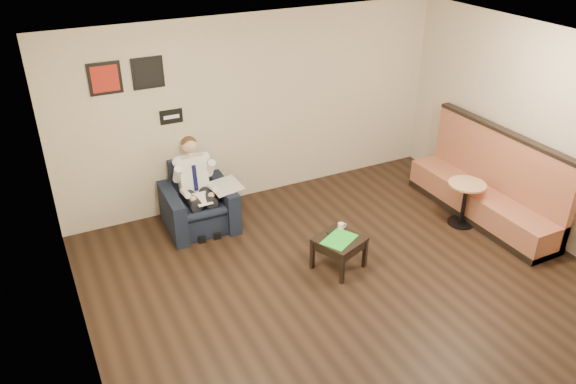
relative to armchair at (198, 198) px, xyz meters
name	(u,v)px	position (x,y,z in m)	size (l,w,h in m)	color
ground	(363,299)	(1.18, -2.42, -0.45)	(6.00, 6.00, 0.00)	black
wall_back	(257,109)	(1.18, 0.58, 0.95)	(6.00, 0.02, 2.80)	beige
wall_left	(78,271)	(-1.82, -2.42, 0.95)	(0.02, 6.00, 2.80)	beige
wall_right	(567,145)	(4.18, -2.42, 0.95)	(0.02, 6.00, 2.80)	beige
ceiling	(381,66)	(1.18, -2.42, 2.35)	(6.00, 6.00, 0.02)	white
seating_sign	(171,117)	(-0.12, 0.56, 1.05)	(0.32, 0.02, 0.20)	black
art_print_left	(105,79)	(-0.92, 0.56, 1.70)	(0.42, 0.03, 0.42)	#A82114
art_print_right	(148,73)	(-0.37, 0.56, 1.70)	(0.42, 0.03, 0.42)	black
armchair	(198,198)	(0.00, 0.00, 0.00)	(0.93, 0.93, 0.90)	black
seated_man	(200,192)	(0.00, -0.12, 0.17)	(0.59, 0.88, 1.24)	silver
lap_papers	(202,199)	(-0.01, -0.22, 0.10)	(0.21, 0.29, 0.01)	white
newspaper	(226,186)	(0.38, -0.11, 0.16)	(0.39, 0.49, 0.01)	silver
side_table	(339,253)	(1.25, -1.74, -0.23)	(0.53, 0.53, 0.44)	black
green_folder	(339,239)	(1.23, -1.77, -0.01)	(0.44, 0.31, 0.01)	green
coffee_mug	(341,226)	(1.38, -1.57, 0.03)	(0.08, 0.08, 0.09)	white
smartphone	(332,232)	(1.24, -1.58, -0.01)	(0.14, 0.07, 0.01)	black
banquette	(485,177)	(3.77, -1.59, 0.20)	(0.61, 2.54, 1.30)	#9A553B
cafe_table	(464,204)	(3.40, -1.62, -0.13)	(0.53, 0.53, 0.65)	tan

